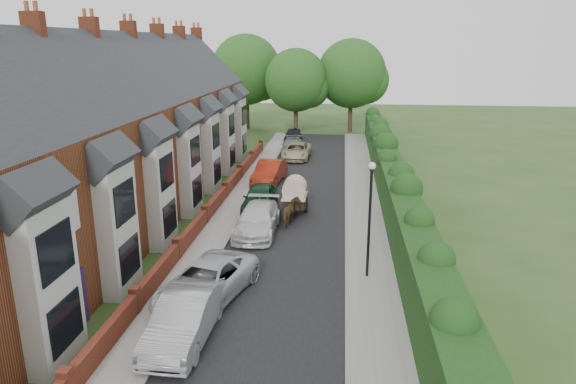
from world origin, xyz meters
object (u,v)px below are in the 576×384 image
car_green (260,198)px  horse (291,213)px  lamppost (370,206)px  car_black (293,135)px  car_red (269,172)px  car_grey (292,146)px  car_silver_b (207,282)px  horse_cart (295,193)px  car_silver_a (185,318)px  car_white (257,220)px  car_beige (297,151)px

car_green → horse: (2.17, -2.55, -0.03)m
lamppost → car_black: bearing=101.3°
car_red → car_grey: car_red is taller
lamppost → car_silver_b: size_ratio=0.95×
horse → horse_cart: (-0.00, 1.94, 0.56)m
car_green → car_grey: (0.35, 16.60, -0.09)m
car_silver_a → car_grey: car_silver_a is taller
car_white → lamppost: bearing=-41.5°
car_green → car_red: bearing=92.3°
car_silver_a → car_grey: bearing=90.3°
car_silver_a → car_beige: 28.90m
car_green → horse_cart: size_ratio=1.44×
lamppost → car_beige: bearing=102.4°
car_silver_b → car_black: car_silver_b is taller
car_silver_b → horse_cart: horse_cart is taller
car_silver_b → horse_cart: 11.06m
car_red → car_grey: (0.66, 10.26, -0.11)m
lamppost → car_white: bearing=138.7°
car_silver_b → car_beige: bearing=102.0°
car_silver_a → car_green: size_ratio=1.06×
car_white → car_green: bearing=97.0°
car_silver_b → car_beige: (1.25, 25.97, -0.07)m
car_red → car_black: bearing=95.5°
car_beige → car_silver_b: bearing=-90.8°
car_silver_b → car_grey: size_ratio=1.13×
car_white → car_black: bearing=91.3°
car_white → car_silver_b: bearing=-96.1°
car_green → horse: size_ratio=2.57×
car_green → car_black: car_green is taller
car_red → horse_cart: 7.39m
car_white → car_red: size_ratio=1.06×
car_green → car_beige: 14.63m
lamppost → car_grey: lamppost is taller
car_grey → car_black: 6.18m
lamppost → car_red: lamppost is taller
car_green → car_beige: (0.94, 14.60, -0.10)m
car_white → horse: size_ratio=2.87×
car_green → car_black: bearing=90.0°
car_silver_b → car_red: bearing=104.7°
horse → car_green: bearing=-41.9°
car_white → car_beige: car_white is taller
car_silver_b → car_green: car_green is taller
car_silver_b → car_red: (0.00, 17.71, 0.05)m
car_green → car_red: (-0.31, 6.34, 0.02)m
car_beige → car_grey: bearing=108.2°
horse_cart → car_silver_b: bearing=-103.0°
car_beige → car_black: bearing=99.8°
car_beige → horse: (1.23, -17.15, 0.08)m
car_silver_a → car_green: (0.31, 14.27, -0.02)m
car_green → horse: car_green is taller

